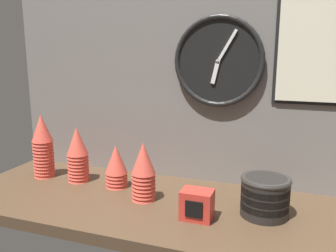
{
  "coord_description": "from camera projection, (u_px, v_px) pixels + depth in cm",
  "views": [
    {
      "loc": [
        37.52,
        -109.69,
        52.51
      ],
      "look_at": [
        -3.23,
        4.0,
        26.51
      ],
      "focal_mm": 38.0,
      "sensor_mm": 36.0,
      "label": 1
    }
  ],
  "objects": [
    {
      "name": "ground_plane",
      "position": [
        173.0,
        208.0,
        1.25
      ],
      "size": [
        160.0,
        56.0,
        4.0
      ],
      "primitive_type": "cube",
      "color": "#4C3826"
    },
    {
      "name": "cup_stack_center_left",
      "position": [
        116.0,
        166.0,
        1.37
      ],
      "size": [
        8.61,
        8.61,
        16.87
      ],
      "color": "#DB4C3D",
      "rests_on": "ground_plane"
    },
    {
      "name": "cup_stack_far_left",
      "position": [
        43.0,
        146.0,
        1.48
      ],
      "size": [
        8.61,
        8.61,
        26.56
      ],
      "color": "#DB4C3D",
      "rests_on": "ground_plane"
    },
    {
      "name": "cup_stack_left",
      "position": [
        78.0,
        154.0,
        1.43
      ],
      "size": [
        8.61,
        8.61,
        22.41
      ],
      "color": "#DB4C3D",
      "rests_on": "ground_plane"
    },
    {
      "name": "wall_clock",
      "position": [
        218.0,
        61.0,
        1.33
      ],
      "size": [
        34.24,
        2.7,
        34.24
      ],
      "color": "black"
    },
    {
      "name": "napkin_dispenser",
      "position": [
        197.0,
        205.0,
        1.12
      ],
      "size": [
        9.96,
        7.59,
        9.44
      ],
      "color": "red",
      "rests_on": "ground_plane"
    },
    {
      "name": "bowl_stack_right",
      "position": [
        265.0,
        195.0,
        1.14
      ],
      "size": [
        15.88,
        15.88,
        13.01
      ],
      "color": "black",
      "rests_on": "ground_plane"
    },
    {
      "name": "cup_stack_center",
      "position": [
        143.0,
        171.0,
        1.25
      ],
      "size": [
        8.61,
        8.61,
        21.02
      ],
      "color": "#DB4C3D",
      "rests_on": "ground_plane"
    },
    {
      "name": "wall_tiled_back",
      "position": [
        195.0,
        50.0,
        1.38
      ],
      "size": [
        160.0,
        3.0,
        105.0
      ],
      "color": "slate",
      "rests_on": "ground_plane"
    }
  ]
}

